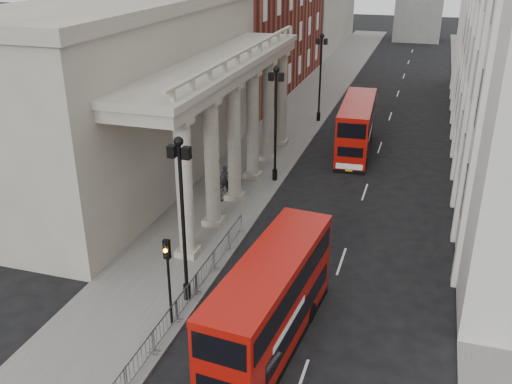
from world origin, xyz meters
TOP-DOWN VIEW (x-y plane):
  - ground at (0.00, 0.00)m, footprint 260.00×260.00m
  - sidewalk_west at (-3.00, 30.00)m, footprint 6.00×140.00m
  - sidewalk_east at (13.50, 30.00)m, footprint 3.00×140.00m
  - kerb at (-0.05, 30.00)m, footprint 0.20×140.00m
  - portico_building at (-10.50, 18.00)m, footprint 9.00×28.00m
  - lamp_post_south at (-0.60, 4.00)m, footprint 1.05×0.44m
  - lamp_post_mid at (-0.60, 20.00)m, footprint 1.05×0.44m
  - lamp_post_north at (-0.60, 36.00)m, footprint 1.05×0.44m
  - traffic_light at (-0.50, 1.98)m, footprint 0.28×0.33m
  - crowd_barriers at (-0.35, 2.23)m, footprint 0.50×18.75m
  - bus_near at (4.20, 1.97)m, footprint 3.29×10.09m
  - bus_far at (4.11, 28.03)m, footprint 2.99×10.22m
  - pedestrian_a at (-3.35, 16.89)m, footprint 0.73×0.52m
  - pedestrian_b at (-3.30, 15.43)m, footprint 0.91×0.75m
  - pedestrian_c at (-2.57, 17.08)m, footprint 0.93×0.63m

SIDE VIEW (x-z plane):
  - ground at x=0.00m, z-range 0.00..0.00m
  - sidewalk_west at x=-3.00m, z-range 0.00..0.12m
  - sidewalk_east at x=13.50m, z-range 0.00..0.12m
  - kerb at x=-0.05m, z-range 0.00..0.14m
  - crowd_barriers at x=-0.35m, z-range 0.12..1.22m
  - pedestrian_b at x=-3.30m, z-range 0.12..1.85m
  - pedestrian_c at x=-2.57m, z-range 0.12..1.96m
  - pedestrian_a at x=-3.35m, z-range 0.12..2.00m
  - bus_near at x=4.20m, z-range 0.10..4.38m
  - bus_far at x=4.11m, z-range 0.10..4.46m
  - traffic_light at x=-0.50m, z-range 0.96..5.26m
  - lamp_post_south at x=-0.60m, z-range 0.75..9.07m
  - lamp_post_mid at x=-0.60m, z-range 0.75..9.07m
  - lamp_post_north at x=-0.60m, z-range 0.75..9.07m
  - portico_building at x=-10.50m, z-range 0.00..12.00m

